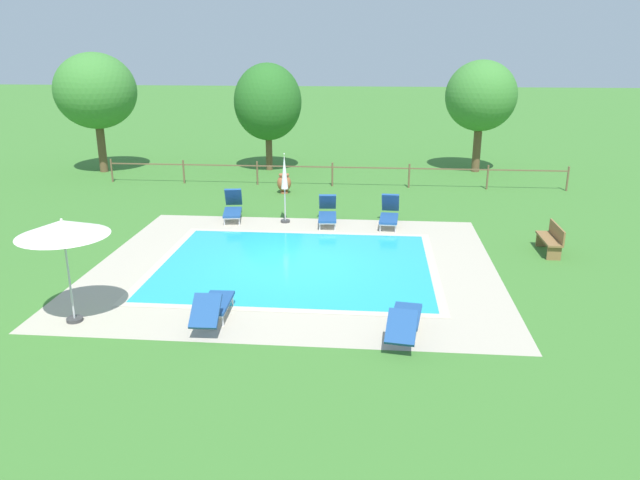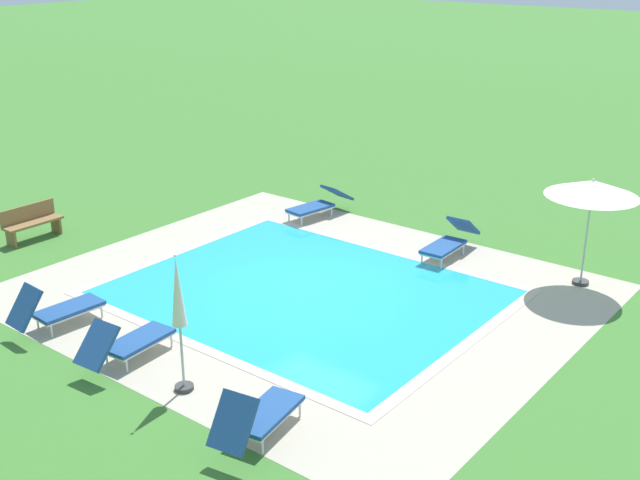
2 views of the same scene
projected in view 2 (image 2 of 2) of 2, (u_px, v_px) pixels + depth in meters
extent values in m
plane|color=#3D752D|center=(305.00, 292.00, 16.94)|extent=(160.00, 160.00, 0.00)
cube|color=#B2A893|center=(305.00, 292.00, 16.94)|extent=(11.18, 9.69, 0.01)
cube|color=#23A8C1|center=(305.00, 292.00, 16.94)|extent=(7.48, 5.99, 0.01)
cube|color=#C0B59F|center=(198.00, 347.00, 14.65)|extent=(7.96, 0.24, 0.01)
cube|color=#C0B59F|center=(386.00, 250.00, 19.22)|extent=(7.96, 0.24, 0.01)
cube|color=#C0B59F|center=(181.00, 251.00, 19.17)|extent=(0.24, 5.99, 0.01)
cube|color=#C0B59F|center=(465.00, 345.00, 14.70)|extent=(0.24, 5.99, 0.01)
cube|color=navy|center=(139.00, 340.00, 14.25)|extent=(0.69, 1.34, 0.07)
cube|color=navy|center=(97.00, 345.00, 13.41)|extent=(0.64, 0.67, 0.66)
cube|color=silver|center=(139.00, 342.00, 14.27)|extent=(0.66, 1.31, 0.04)
cylinder|color=silver|center=(152.00, 333.00, 14.87)|extent=(0.04, 0.04, 0.28)
cylinder|color=silver|center=(171.00, 340.00, 14.60)|extent=(0.04, 0.04, 0.28)
cylinder|color=silver|center=(107.00, 357.00, 14.01)|extent=(0.04, 0.04, 0.28)
cylinder|color=silver|center=(127.00, 365.00, 13.75)|extent=(0.04, 0.04, 0.28)
cube|color=navy|center=(310.00, 208.00, 21.33)|extent=(0.78, 1.37, 0.07)
cube|color=navy|center=(337.00, 193.00, 21.91)|extent=(0.70, 0.84, 0.49)
cube|color=silver|center=(310.00, 210.00, 21.35)|extent=(0.75, 1.34, 0.04)
cylinder|color=silver|center=(302.00, 221.00, 20.86)|extent=(0.04, 0.04, 0.28)
cylinder|color=silver|center=(289.00, 216.00, 21.21)|extent=(0.04, 0.04, 0.28)
cylinder|color=silver|center=(332.00, 212.00, 21.58)|extent=(0.04, 0.04, 0.28)
cylinder|color=silver|center=(319.00, 207.00, 21.92)|extent=(0.04, 0.04, 0.28)
cube|color=navy|center=(267.00, 412.00, 12.05)|extent=(0.81, 1.38, 0.07)
cube|color=navy|center=(233.00, 423.00, 11.19)|extent=(0.68, 0.64, 0.72)
cube|color=silver|center=(267.00, 415.00, 12.07)|extent=(0.78, 1.35, 0.04)
cylinder|color=silver|center=(272.00, 400.00, 12.68)|extent=(0.04, 0.04, 0.28)
cylinder|color=silver|center=(300.00, 409.00, 12.45)|extent=(0.04, 0.04, 0.28)
cylinder|color=silver|center=(233.00, 436.00, 11.77)|extent=(0.04, 0.04, 0.28)
cylinder|color=silver|center=(262.00, 446.00, 11.54)|extent=(0.04, 0.04, 0.28)
cube|color=navy|center=(443.00, 247.00, 18.61)|extent=(0.64, 1.32, 0.07)
cube|color=navy|center=(463.00, 225.00, 19.27)|extent=(0.62, 0.74, 0.55)
cube|color=silver|center=(443.00, 249.00, 18.63)|extent=(0.61, 1.29, 0.04)
cylinder|color=silver|center=(441.00, 263.00, 18.12)|extent=(0.04, 0.04, 0.28)
cylinder|color=silver|center=(422.00, 258.00, 18.40)|extent=(0.04, 0.04, 0.28)
cylinder|color=silver|center=(463.00, 249.00, 18.95)|extent=(0.04, 0.04, 0.28)
cylinder|color=silver|center=(444.00, 244.00, 19.23)|extent=(0.04, 0.04, 0.28)
cube|color=navy|center=(69.00, 308.00, 15.46)|extent=(0.69, 1.34, 0.07)
cube|color=navy|center=(24.00, 307.00, 14.72)|extent=(0.64, 0.59, 0.72)
cube|color=silver|center=(69.00, 311.00, 15.48)|extent=(0.66, 1.31, 0.04)
cylinder|color=silver|center=(88.00, 304.00, 16.07)|extent=(0.04, 0.04, 0.28)
cylinder|color=silver|center=(102.00, 311.00, 15.75)|extent=(0.04, 0.04, 0.28)
cylinder|color=silver|center=(38.00, 322.00, 15.30)|extent=(0.04, 0.04, 0.28)
cylinder|color=silver|center=(51.00, 330.00, 14.98)|extent=(0.04, 0.04, 0.28)
cylinder|color=#383838|center=(580.00, 282.00, 17.35)|extent=(0.36, 0.36, 0.08)
cylinder|color=#B2B5B7|center=(587.00, 234.00, 16.95)|extent=(0.04, 0.04, 2.34)
cone|color=white|center=(592.00, 188.00, 16.59)|extent=(1.96, 1.96, 0.34)
sphere|color=white|center=(593.00, 180.00, 16.52)|extent=(0.06, 0.06, 0.06)
cylinder|color=#383838|center=(184.00, 387.00, 13.24)|extent=(0.32, 0.32, 0.08)
cylinder|color=#B2B5B7|center=(182.00, 358.00, 13.04)|extent=(0.04, 0.04, 1.21)
cone|color=white|center=(178.00, 291.00, 12.62)|extent=(0.25, 0.25, 1.19)
sphere|color=white|center=(175.00, 256.00, 12.41)|extent=(0.05, 0.05, 0.05)
cube|color=olive|center=(33.00, 223.00, 19.80)|extent=(0.45, 1.50, 0.06)
cube|color=olive|center=(27.00, 213.00, 19.84)|extent=(0.06, 1.50, 0.40)
cube|color=olive|center=(56.00, 225.00, 20.35)|extent=(0.40, 0.06, 0.41)
cube|color=olive|center=(11.00, 239.00, 19.42)|extent=(0.40, 0.06, 0.41)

